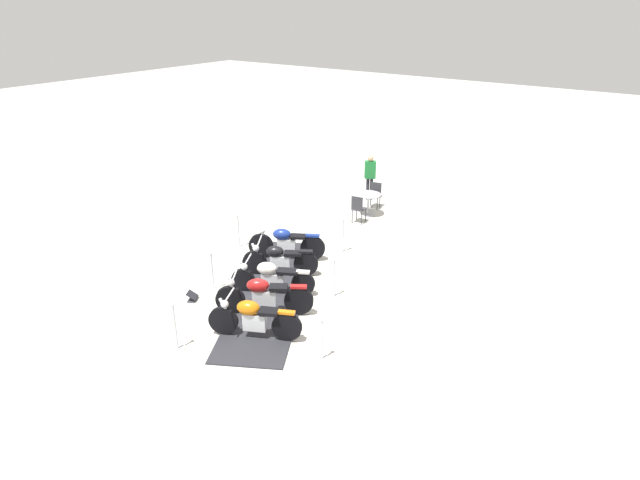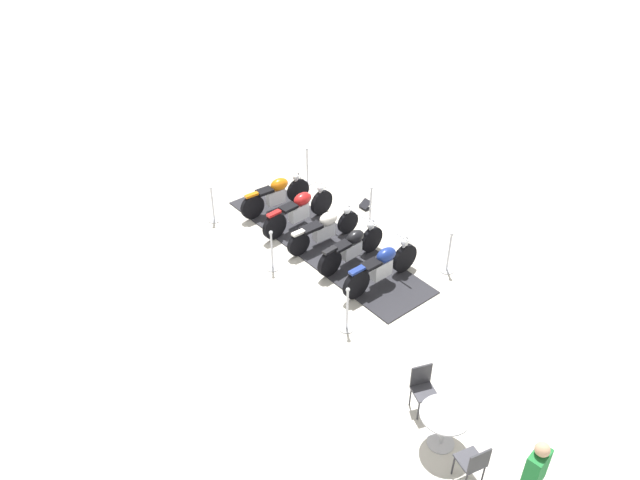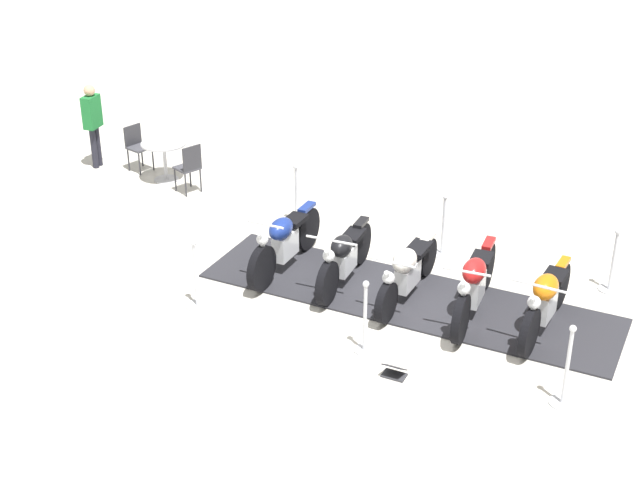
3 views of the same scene
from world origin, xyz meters
The scene contains 18 objects.
ground_plane centered at (0.00, 0.00, 0.00)m, with size 80.00×80.00×0.00m, color beige.
display_platform centered at (0.00, 0.00, 0.02)m, with size 6.30×1.64×0.03m, color #28282D.
motorcycle_navy centered at (-1.78, -1.01, 0.52)m, with size 1.18×2.01×1.04m.
motorcycle_black centered at (-0.88, -0.51, 0.48)m, with size 1.23×1.82×0.98m.
motorcycle_cream centered at (0.02, -0.03, 0.48)m, with size 1.17×1.98×0.89m.
motorcycle_maroon centered at (0.92, 0.46, 0.52)m, with size 1.38×2.03×1.02m.
motorcycle_copper centered at (1.82, 0.95, 0.52)m, with size 1.10×1.97×0.99m.
stanchion_right_rear centered at (3.11, -0.11, 0.37)m, with size 0.33×0.33×1.14m.
stanchion_left_front centered at (-3.11, 0.11, 0.35)m, with size 0.33×0.33×1.11m.
stanchion_left_rear centered at (1.60, 2.67, 0.33)m, with size 0.33×0.33×1.03m.
stanchion_right_front centered at (-1.60, -2.67, 0.33)m, with size 0.36×0.36×1.09m.
stanchion_left_mid centered at (-0.76, 1.39, 0.34)m, with size 0.33×0.33×1.07m.
stanchion_right_mid centered at (0.76, -1.39, 0.39)m, with size 0.29×0.29×1.09m.
info_placard centered at (1.45, -1.43, 0.07)m, with size 0.37×0.35×0.23m.
cafe_table centered at (-6.19, -0.87, 0.59)m, with size 0.87×0.87×0.77m.
cafe_chair_near_table centered at (-6.98, -1.07, 0.53)m, with size 0.48×0.48×0.91m.
cafe_chair_across_table centered at (-5.37, -0.77, 0.55)m, with size 0.45×0.45×0.96m.
bystander_person centered at (-7.63, -1.67, 1.01)m, with size 0.41×0.45×1.69m.
Camera 2 is at (-12.27, 2.39, 8.95)m, focal length 34.24 mm.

